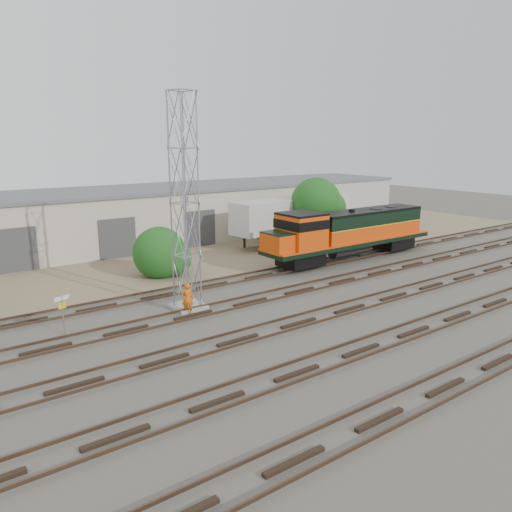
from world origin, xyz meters
TOP-DOWN VIEW (x-y plane):
  - ground at (0.00, 0.00)m, footprint 140.00×140.00m
  - dirt_strip at (0.00, 15.00)m, footprint 80.00×16.00m
  - tracks at (0.00, -3.00)m, footprint 80.00×20.40m
  - warehouse at (0.04, 22.98)m, footprint 58.40×10.40m
  - locomotive at (9.23, 6.00)m, footprint 17.14×3.01m
  - signal_tower at (-7.54, 2.96)m, footprint 1.83×1.83m
  - sign_post at (-14.71, 3.02)m, footprint 0.82×0.34m
  - worker at (-8.05, 2.04)m, footprint 0.81×0.75m
  - semi_trailer at (10.78, 14.45)m, footprint 14.41×4.45m
  - dumpster_blue at (18.18, 18.46)m, footprint 1.73×1.64m
  - dumpster_red at (27.53, 15.88)m, footprint 1.90×1.84m
  - tree_mid at (-5.47, 10.44)m, footprint 4.10×3.90m
  - tree_east at (11.43, 11.90)m, footprint 4.98×4.74m

SIDE VIEW (x-z plane):
  - ground at x=0.00m, z-range 0.00..0.00m
  - dirt_strip at x=0.00m, z-range 0.00..0.02m
  - tracks at x=0.00m, z-range -0.06..0.22m
  - dumpster_red at x=27.53m, z-range 0.00..1.40m
  - dumpster_blue at x=18.18m, z-range 0.00..1.50m
  - worker at x=-8.05m, z-range 0.00..1.85m
  - sign_post at x=-14.71m, z-range 0.42..2.54m
  - tree_mid at x=-5.47m, z-range -0.33..3.57m
  - locomotive at x=9.23m, z-range 0.31..4.42m
  - warehouse at x=0.04m, z-range 0.00..5.30m
  - semi_trailer at x=10.78m, z-range 0.56..4.93m
  - tree_east at x=11.43m, z-range 0.71..7.11m
  - signal_tower at x=-7.54m, z-range -0.15..12.27m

